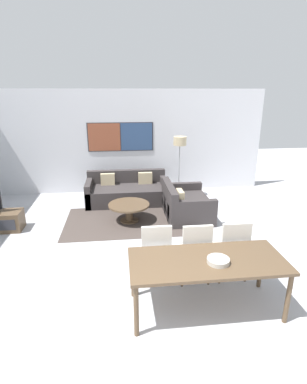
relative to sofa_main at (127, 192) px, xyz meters
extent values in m
cube|color=silver|center=(-0.16, 0.91, 1.14)|extent=(8.08, 0.06, 2.80)
cube|color=#2D2D33|center=(-0.12, 0.87, 1.29)|extent=(1.79, 0.01, 0.78)
cube|color=brown|center=(-0.55, 0.86, 1.29)|extent=(0.85, 0.02, 0.74)
cube|color=navy|center=(0.32, 0.86, 1.29)|extent=(0.85, 0.02, 0.74)
cube|color=#473D38|center=(0.00, -1.28, -0.26)|extent=(2.79, 1.76, 0.01)
cube|color=#383333|center=(0.00, -0.08, -0.05)|extent=(2.05, 0.98, 0.42)
cube|color=#383333|center=(0.00, 0.33, 0.12)|extent=(2.05, 0.16, 0.76)
cube|color=#383333|center=(-0.96, -0.08, 0.04)|extent=(0.14, 0.98, 0.60)
cube|color=#383333|center=(0.96, -0.08, 0.04)|extent=(0.14, 0.98, 0.60)
cube|color=#C6B289|center=(-0.49, 0.15, 0.31)|extent=(0.36, 0.12, 0.30)
cube|color=#C6B289|center=(0.49, 0.15, 0.31)|extent=(0.36, 0.12, 0.30)
cube|color=#383333|center=(1.33, -1.12, -0.05)|extent=(0.98, 1.39, 0.42)
cube|color=#383333|center=(0.92, -1.12, 0.12)|extent=(0.16, 1.39, 0.76)
cube|color=#383333|center=(1.33, -1.75, 0.04)|extent=(0.98, 0.14, 0.60)
cube|color=#383333|center=(1.33, -0.50, 0.04)|extent=(0.98, 0.14, 0.60)
cube|color=#C6B289|center=(1.10, -1.43, 0.31)|extent=(0.12, 0.36, 0.30)
cylinder|color=brown|center=(0.00, -1.28, -0.25)|extent=(0.40, 0.40, 0.03)
cylinder|color=brown|center=(0.00, -1.28, -0.08)|extent=(0.16, 0.16, 0.36)
cylinder|color=brown|center=(0.00, -1.28, 0.12)|extent=(0.90, 0.90, 0.04)
cube|color=brown|center=(0.88, -4.21, 0.45)|extent=(1.96, 0.84, 0.04)
cylinder|color=brown|center=(-0.04, -4.57, 0.08)|extent=(0.06, 0.06, 0.69)
cylinder|color=brown|center=(1.80, -4.57, 0.08)|extent=(0.06, 0.06, 0.69)
cylinder|color=brown|center=(-0.04, -3.85, 0.08)|extent=(0.06, 0.06, 0.69)
cylinder|color=brown|center=(1.80, -3.85, 0.08)|extent=(0.06, 0.06, 0.69)
cube|color=beige|center=(0.31, -3.46, 0.19)|extent=(0.46, 0.46, 0.06)
cube|color=beige|center=(0.31, -3.67, 0.46)|extent=(0.42, 0.05, 0.49)
cylinder|color=brown|center=(0.11, -3.66, -0.05)|extent=(0.04, 0.04, 0.42)
cylinder|color=brown|center=(0.51, -3.66, -0.05)|extent=(0.04, 0.04, 0.42)
cylinder|color=brown|center=(0.11, -3.26, -0.05)|extent=(0.04, 0.04, 0.42)
cylinder|color=brown|center=(0.51, -3.26, -0.05)|extent=(0.04, 0.04, 0.42)
cube|color=beige|center=(0.88, -3.51, 0.19)|extent=(0.46, 0.46, 0.06)
cube|color=beige|center=(0.88, -3.72, 0.46)|extent=(0.42, 0.05, 0.49)
cylinder|color=brown|center=(0.68, -3.71, -0.05)|extent=(0.04, 0.04, 0.42)
cylinder|color=brown|center=(1.08, -3.71, -0.05)|extent=(0.04, 0.04, 0.42)
cylinder|color=brown|center=(0.68, -3.31, -0.05)|extent=(0.04, 0.04, 0.42)
cylinder|color=brown|center=(1.08, -3.31, -0.05)|extent=(0.04, 0.04, 0.42)
cube|color=beige|center=(1.45, -3.50, 0.19)|extent=(0.46, 0.46, 0.06)
cube|color=beige|center=(1.45, -3.71, 0.46)|extent=(0.42, 0.05, 0.49)
cylinder|color=brown|center=(1.25, -3.70, -0.05)|extent=(0.04, 0.04, 0.42)
cylinder|color=brown|center=(1.65, -3.70, -0.05)|extent=(0.04, 0.04, 0.42)
cylinder|color=brown|center=(1.25, -3.30, -0.05)|extent=(0.04, 0.04, 0.42)
cylinder|color=brown|center=(1.65, -3.30, -0.05)|extent=(0.04, 0.04, 0.42)
cylinder|color=#B7B2A8|center=(0.98, -4.30, 0.50)|extent=(0.28, 0.28, 0.06)
torus|color=#B7B2A8|center=(0.98, -4.30, 0.52)|extent=(0.28, 0.28, 0.02)
cylinder|color=#2D2D33|center=(1.38, 0.10, -0.25)|extent=(0.28, 0.28, 0.02)
cylinder|color=#B7B7BC|center=(1.38, 0.10, 0.46)|extent=(0.03, 0.03, 1.40)
cylinder|color=#C6B289|center=(1.38, 0.10, 1.27)|extent=(0.33, 0.33, 0.22)
camera|label=1|loc=(-0.17, -7.38, 2.46)|focal=28.00mm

